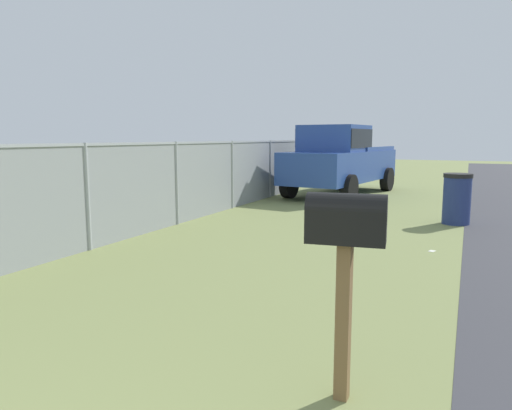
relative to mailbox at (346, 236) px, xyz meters
name	(u,v)px	position (x,y,z in m)	size (l,w,h in m)	color
mailbox	(346,236)	(0.00, 0.00, 0.00)	(0.26, 0.52, 1.38)	brown
pickup_truck	(340,159)	(11.23, 2.90, 0.00)	(5.33, 2.64, 2.09)	#284793
trash_bin	(457,199)	(7.31, -0.51, -0.59)	(0.56, 0.56, 1.02)	navy
fence_section	(176,180)	(4.97, 4.60, -0.21)	(14.62, 0.07, 1.65)	#9EA3A8
litter_wrapper_near_hydrant	(432,251)	(4.65, -0.25, -1.10)	(0.12, 0.08, 0.01)	silver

